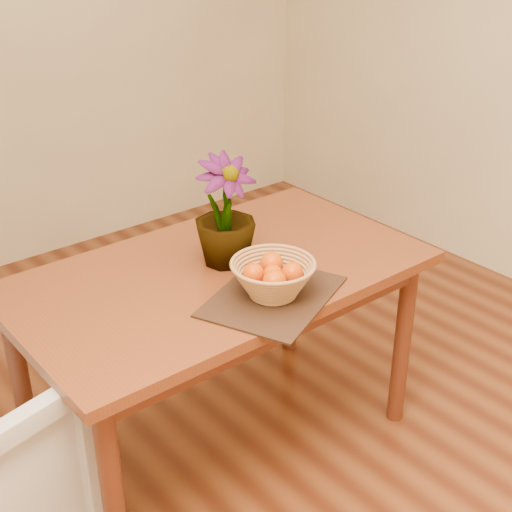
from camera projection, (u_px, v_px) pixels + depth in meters
floor at (274, 485)px, 2.54m from camera, size 4.50×4.50×0.00m
table at (220, 292)px, 2.44m from camera, size 1.40×0.80×0.75m
placemat at (273, 296)px, 2.24m from camera, size 0.54×0.48×0.01m
wicker_basket at (273, 280)px, 2.21m from camera, size 0.27×0.27×0.11m
orange_pile at (273, 273)px, 2.20m from camera, size 0.16×0.17×0.07m
potted_plant at (225, 212)px, 2.37m from camera, size 0.22×0.22×0.38m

